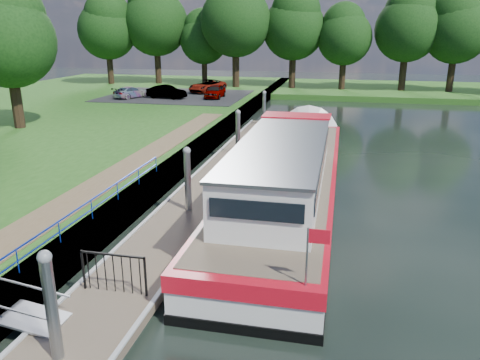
% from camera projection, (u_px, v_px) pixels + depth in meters
% --- Properties ---
extents(ground, '(160.00, 160.00, 0.00)m').
position_uv_depth(ground, '(73.00, 357.00, 10.73)').
color(ground, black).
rests_on(ground, ground).
extents(bank_edge, '(1.10, 90.00, 0.78)m').
position_uv_depth(bank_edge, '(182.00, 163.00, 25.09)').
color(bank_edge, '#473D2D').
rests_on(bank_edge, ground).
extents(far_bank, '(60.00, 18.00, 0.60)m').
position_uv_depth(far_bank, '(396.00, 90.00, 56.61)').
color(far_bank, '#204F16').
rests_on(far_bank, ground).
extents(footpath, '(1.60, 40.00, 0.05)m').
position_uv_depth(footpath, '(80.00, 196.00, 18.83)').
color(footpath, brown).
rests_on(footpath, riverbank).
extents(carpark, '(14.00, 12.00, 0.06)m').
position_uv_depth(carpark, '(177.00, 96.00, 48.09)').
color(carpark, black).
rests_on(carpark, riverbank).
extents(blue_fence, '(0.04, 18.04, 0.72)m').
position_uv_depth(blue_fence, '(39.00, 240.00, 13.68)').
color(blue_fence, '#0C2DBF').
rests_on(blue_fence, riverbank).
extents(pontoon, '(2.50, 30.00, 0.56)m').
position_uv_depth(pontoon, '(218.00, 181.00, 22.78)').
color(pontoon, brown).
rests_on(pontoon, ground).
extents(mooring_piles, '(0.30, 27.30, 3.55)m').
position_uv_depth(mooring_piles, '(218.00, 159.00, 22.44)').
color(mooring_piles, gray).
rests_on(mooring_piles, ground).
extents(gangway, '(2.58, 1.00, 0.92)m').
position_uv_depth(gangway, '(13.00, 312.00, 11.38)').
color(gangway, '#A5A8AD').
rests_on(gangway, ground).
extents(gate_panel, '(1.85, 0.05, 1.15)m').
position_uv_depth(gate_panel, '(113.00, 267.00, 12.43)').
color(gate_panel, black).
rests_on(gate_panel, ground).
extents(barge, '(4.36, 21.15, 4.78)m').
position_uv_depth(barge, '(290.00, 173.00, 20.85)').
color(barge, black).
rests_on(barge, ground).
extents(horizon_trees, '(54.38, 10.03, 12.87)m').
position_uv_depth(horizon_trees, '(283.00, 24.00, 53.96)').
color(horizon_trees, '#332316').
rests_on(horizon_trees, ground).
extents(bank_tree_a, '(6.12, 6.12, 9.72)m').
position_uv_depth(bank_tree_a, '(8.00, 33.00, 30.53)').
color(bank_tree_a, '#332316').
rests_on(bank_tree_a, riverbank).
extents(car_a, '(1.62, 3.84, 1.30)m').
position_uv_depth(car_a, '(215.00, 91.00, 46.07)').
color(car_a, '#999999').
rests_on(car_a, carpark).
extents(car_b, '(4.04, 1.92, 1.28)m').
position_uv_depth(car_b, '(167.00, 92.00, 45.71)').
color(car_b, '#999999').
rests_on(car_b, carpark).
extents(car_c, '(2.88, 4.15, 1.11)m').
position_uv_depth(car_c, '(131.00, 92.00, 46.14)').
color(car_c, '#999999').
rests_on(car_c, carpark).
extents(car_d, '(3.66, 5.25, 1.33)m').
position_uv_depth(car_d, '(207.00, 86.00, 50.28)').
color(car_d, '#999999').
rests_on(car_d, carpark).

